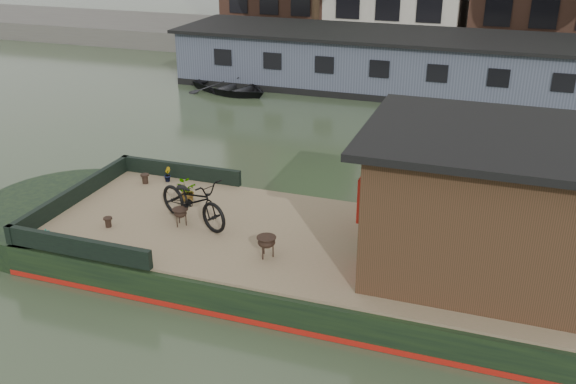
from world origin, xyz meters
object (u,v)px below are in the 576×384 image
(cabin, at_px, (483,201))
(brazier_front, at_px, (267,247))
(dinghy, at_px, (231,84))
(brazier_rear, at_px, (181,217))
(bicycle, at_px, (193,200))

(cabin, height_order, brazier_front, cabin)
(cabin, distance_m, brazier_front, 3.74)
(cabin, height_order, dinghy, cabin)
(dinghy, bearing_deg, cabin, -120.09)
(brazier_rear, bearing_deg, brazier_front, -16.76)
(cabin, distance_m, brazier_rear, 5.61)
(cabin, xyz_separation_m, brazier_rear, (-5.51, -0.25, -1.05))
(dinghy, bearing_deg, brazier_front, -133.58)
(bicycle, xyz_separation_m, brazier_front, (1.82, -0.80, -0.28))
(brazier_front, bearing_deg, brazier_rear, 163.24)
(brazier_rear, distance_m, dinghy, 12.48)
(brazier_rear, bearing_deg, cabin, 2.63)
(bicycle, bearing_deg, brazier_rear, 157.85)
(brazier_front, bearing_deg, dinghy, 116.62)
(brazier_rear, height_order, dinghy, brazier_rear)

